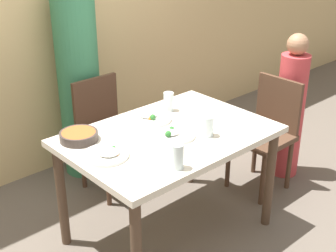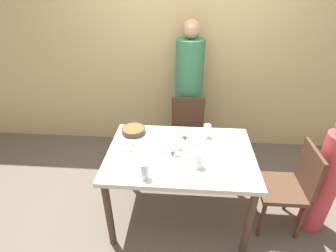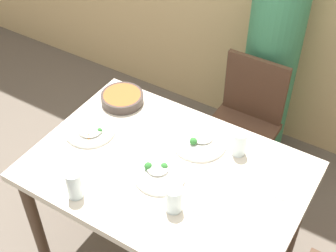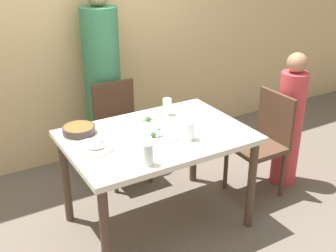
{
  "view_description": "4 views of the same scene",
  "coord_description": "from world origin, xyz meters",
  "px_view_note": "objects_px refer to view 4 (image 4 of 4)",
  "views": [
    {
      "loc": [
        -1.73,
        -1.9,
        1.98
      ],
      "look_at": [
        -0.03,
        -0.03,
        0.81
      ],
      "focal_mm": 50.0,
      "sensor_mm": 36.0,
      "label": 1
    },
    {
      "loc": [
        0.03,
        -1.82,
        2.08
      ],
      "look_at": [
        -0.11,
        0.07,
        0.96
      ],
      "focal_mm": 28.0,
      "sensor_mm": 36.0,
      "label": 2
    },
    {
      "loc": [
        0.78,
        -1.25,
        2.34
      ],
      "look_at": [
        -0.05,
        0.08,
        0.92
      ],
      "focal_mm": 50.0,
      "sensor_mm": 36.0,
      "label": 3
    },
    {
      "loc": [
        -1.27,
        -2.3,
        2.0
      ],
      "look_at": [
        0.04,
        -0.08,
        0.83
      ],
      "focal_mm": 45.0,
      "sensor_mm": 36.0,
      "label": 4
    }
  ],
  "objects_px": {
    "chair_adult_spot": "(120,128)",
    "person_adult": "(103,85)",
    "chair_child_spot": "(263,140)",
    "bowl_curry": "(79,130)",
    "glass_water_tall": "(189,131)",
    "plate_rice_adult": "(94,147)",
    "person_child": "(289,124)"
  },
  "relations": [
    {
      "from": "chair_child_spot",
      "to": "glass_water_tall",
      "type": "bearing_deg",
      "value": -80.2
    },
    {
      "from": "person_adult",
      "to": "person_child",
      "type": "height_order",
      "value": "person_adult"
    },
    {
      "from": "chair_adult_spot",
      "to": "person_adult",
      "type": "bearing_deg",
      "value": 90.0
    },
    {
      "from": "chair_adult_spot",
      "to": "chair_child_spot",
      "type": "height_order",
      "value": "same"
    },
    {
      "from": "chair_child_spot",
      "to": "bowl_curry",
      "type": "height_order",
      "value": "chair_child_spot"
    },
    {
      "from": "chair_adult_spot",
      "to": "plate_rice_adult",
      "type": "bearing_deg",
      "value": -124.32
    },
    {
      "from": "chair_adult_spot",
      "to": "chair_child_spot",
      "type": "xyz_separation_m",
      "value": [
        0.9,
        -0.81,
        0.0
      ]
    },
    {
      "from": "person_child",
      "to": "glass_water_tall",
      "type": "relative_size",
      "value": 9.29
    },
    {
      "from": "chair_adult_spot",
      "to": "chair_child_spot",
      "type": "distance_m",
      "value": 1.21
    },
    {
      "from": "bowl_curry",
      "to": "glass_water_tall",
      "type": "xyz_separation_m",
      "value": [
        0.61,
        -0.47,
        0.03
      ]
    },
    {
      "from": "chair_adult_spot",
      "to": "chair_child_spot",
      "type": "relative_size",
      "value": 1.0
    },
    {
      "from": "chair_child_spot",
      "to": "plate_rice_adult",
      "type": "distance_m",
      "value": 1.45
    },
    {
      "from": "bowl_curry",
      "to": "plate_rice_adult",
      "type": "xyz_separation_m",
      "value": [
        0.0,
        -0.28,
        -0.01
      ]
    },
    {
      "from": "bowl_curry",
      "to": "person_adult",
      "type": "bearing_deg",
      "value": 57.61
    },
    {
      "from": "chair_adult_spot",
      "to": "person_adult",
      "type": "height_order",
      "value": "person_adult"
    },
    {
      "from": "chair_child_spot",
      "to": "bowl_curry",
      "type": "relative_size",
      "value": 3.78
    },
    {
      "from": "bowl_curry",
      "to": "plate_rice_adult",
      "type": "relative_size",
      "value": 0.88
    },
    {
      "from": "person_adult",
      "to": "person_child",
      "type": "bearing_deg",
      "value": -44.0
    },
    {
      "from": "person_child",
      "to": "bowl_curry",
      "type": "relative_size",
      "value": 5.13
    },
    {
      "from": "chair_child_spot",
      "to": "plate_rice_adult",
      "type": "bearing_deg",
      "value": -92.02
    },
    {
      "from": "bowl_curry",
      "to": "glass_water_tall",
      "type": "bearing_deg",
      "value": -37.61
    },
    {
      "from": "person_adult",
      "to": "bowl_curry",
      "type": "relative_size",
      "value": 7.3
    },
    {
      "from": "glass_water_tall",
      "to": "bowl_curry",
      "type": "bearing_deg",
      "value": 142.39
    },
    {
      "from": "chair_adult_spot",
      "to": "person_child",
      "type": "xyz_separation_m",
      "value": [
        1.19,
        -0.81,
        0.07
      ]
    },
    {
      "from": "plate_rice_adult",
      "to": "glass_water_tall",
      "type": "height_order",
      "value": "glass_water_tall"
    },
    {
      "from": "chair_adult_spot",
      "to": "glass_water_tall",
      "type": "bearing_deg",
      "value": -84.85
    },
    {
      "from": "bowl_curry",
      "to": "plate_rice_adult",
      "type": "height_order",
      "value": "bowl_curry"
    },
    {
      "from": "person_child",
      "to": "glass_water_tall",
      "type": "xyz_separation_m",
      "value": [
        -1.1,
        -0.14,
        0.26
      ]
    },
    {
      "from": "chair_adult_spot",
      "to": "person_child",
      "type": "distance_m",
      "value": 1.44
    },
    {
      "from": "chair_child_spot",
      "to": "glass_water_tall",
      "type": "xyz_separation_m",
      "value": [
        -0.82,
        -0.14,
        0.33
      ]
    },
    {
      "from": "person_child",
      "to": "plate_rice_adult",
      "type": "distance_m",
      "value": 1.72
    },
    {
      "from": "person_adult",
      "to": "glass_water_tall",
      "type": "relative_size",
      "value": 13.23
    }
  ]
}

